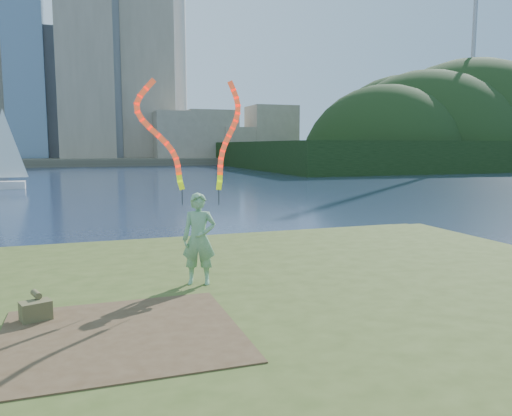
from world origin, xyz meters
name	(u,v)px	position (x,y,z in m)	size (l,w,h in m)	color
ground	(218,305)	(0.00, 0.00, 0.00)	(320.00, 320.00, 0.00)	#17233B
grassy_knoll	(252,326)	(0.00, -2.30, 0.34)	(20.00, 18.00, 0.80)	#3B4B1A
dirt_patch	(122,334)	(-2.20, -3.20, 0.81)	(3.20, 3.00, 0.02)	#47331E
far_shore	(99,160)	(0.00, 95.00, 0.60)	(320.00, 40.00, 1.20)	#4B4637
wooded_hill	(465,165)	(59.57, 59.96, 0.16)	(78.00, 50.00, 63.00)	black
woman_with_ribbons	(199,210)	(-0.61, -1.00, 2.20)	(1.97, 0.77, 4.09)	#1E7026
canvas_bag	(36,310)	(-3.36, -2.21, 0.97)	(0.49, 0.55, 0.40)	#4C4F27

